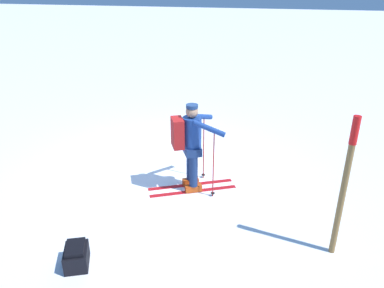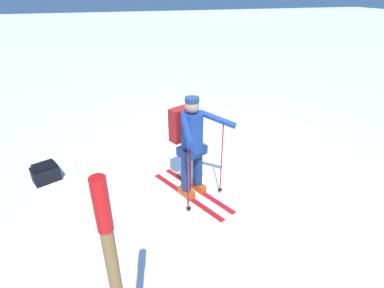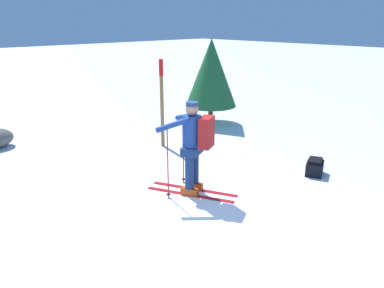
# 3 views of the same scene
# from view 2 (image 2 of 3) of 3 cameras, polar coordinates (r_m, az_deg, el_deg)

# --- Properties ---
(ground_plane) EXTENTS (80.00, 80.00, 0.00)m
(ground_plane) POSITION_cam_2_polar(r_m,az_deg,el_deg) (5.72, 4.34, -3.60)
(ground_plane) COLOR white
(skier) EXTENTS (1.12, 1.58, 1.62)m
(skier) POSITION_cam_2_polar(r_m,az_deg,el_deg) (4.45, -0.28, 0.59)
(skier) COLOR red
(skier) RESTS_ON ground_plane
(dropped_backpack) EXTENTS (0.50, 0.44, 0.32)m
(dropped_backpack) POSITION_cam_2_polar(r_m,az_deg,el_deg) (5.72, -26.13, -4.94)
(dropped_backpack) COLOR black
(dropped_backpack) RESTS_ON ground_plane
(trail_marker) EXTENTS (0.10, 0.10, 2.05)m
(trail_marker) POSITION_cam_2_polar(r_m,az_deg,el_deg) (2.29, -14.32, -24.42)
(trail_marker) COLOR olive
(trail_marker) RESTS_ON ground_plane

